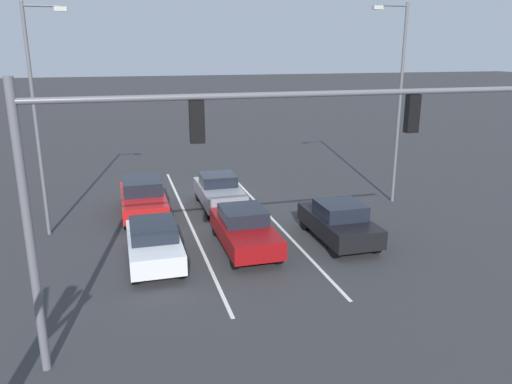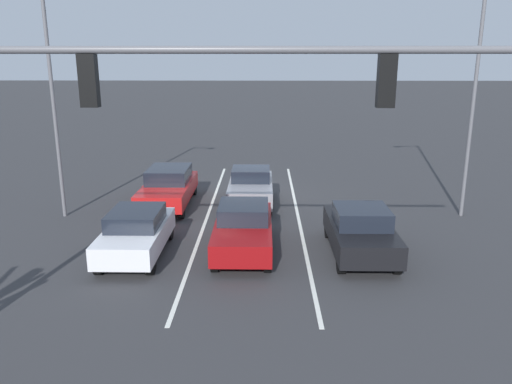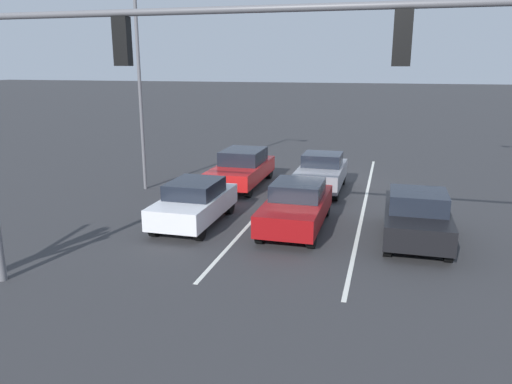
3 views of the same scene
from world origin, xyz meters
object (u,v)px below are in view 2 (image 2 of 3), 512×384
(car_gray_midlane_second, at_px, (251,187))
(street_lamp_left_shoulder, at_px, (471,82))
(car_maroon_midlane_front, at_px, (243,228))
(car_red_rightlane_second, at_px, (168,187))
(car_black_leftlane_front, at_px, (360,231))
(traffic_signal_gantry, at_px, (101,119))
(street_lamp_right_shoulder, at_px, (56,87))
(car_white_rightlane_front, at_px, (136,232))

(car_gray_midlane_second, bearing_deg, street_lamp_left_shoulder, 171.07)
(car_maroon_midlane_front, bearing_deg, car_red_rightlane_second, -56.75)
(car_black_leftlane_front, bearing_deg, car_maroon_midlane_front, -4.18)
(car_red_rightlane_second, height_order, traffic_signal_gantry, traffic_signal_gantry)
(car_red_rightlane_second, xyz_separation_m, street_lamp_left_shoulder, (-11.68, 1.32, 4.38))
(car_maroon_midlane_front, bearing_deg, car_black_leftlane_front, 175.82)
(car_maroon_midlane_front, height_order, street_lamp_right_shoulder, street_lamp_right_shoulder)
(car_gray_midlane_second, distance_m, traffic_signal_gantry, 11.99)
(car_maroon_midlane_front, relative_size, car_white_rightlane_front, 1.10)
(car_gray_midlane_second, distance_m, street_lamp_right_shoulder, 8.45)
(car_gray_midlane_second, height_order, traffic_signal_gantry, traffic_signal_gantry)
(car_maroon_midlane_front, distance_m, traffic_signal_gantry, 7.58)
(car_white_rightlane_front, height_order, car_gray_midlane_second, car_gray_midlane_second)
(car_white_rightlane_front, height_order, car_red_rightlane_second, car_red_rightlane_second)
(car_red_rightlane_second, height_order, street_lamp_right_shoulder, street_lamp_right_shoulder)
(car_maroon_midlane_front, distance_m, car_black_leftlane_front, 3.70)
(car_red_rightlane_second, bearing_deg, car_black_leftlane_front, 142.52)
(car_black_leftlane_front, relative_size, street_lamp_right_shoulder, 0.47)
(car_black_leftlane_front, relative_size, car_white_rightlane_front, 1.03)
(car_black_leftlane_front, height_order, car_white_rightlane_front, car_black_leftlane_front)
(car_maroon_midlane_front, height_order, car_white_rightlane_front, car_maroon_midlane_front)
(car_maroon_midlane_front, height_order, traffic_signal_gantry, traffic_signal_gantry)
(car_red_rightlane_second, bearing_deg, car_white_rightlane_front, 90.38)
(car_black_leftlane_front, xyz_separation_m, street_lamp_right_shoulder, (10.75, -3.79, 4.20))
(car_maroon_midlane_front, xyz_separation_m, car_gray_midlane_second, (-0.10, -5.12, 0.03))
(car_red_rightlane_second, xyz_separation_m, street_lamp_right_shoulder, (3.68, 1.63, 4.19))
(traffic_signal_gantry, bearing_deg, car_red_rightlane_second, -84.87)
(car_maroon_midlane_front, height_order, car_black_leftlane_front, car_black_leftlane_front)
(car_red_rightlane_second, xyz_separation_m, traffic_signal_gantry, (-0.99, 11.01, 4.14))
(street_lamp_left_shoulder, bearing_deg, street_lamp_right_shoulder, 1.17)
(car_white_rightlane_front, relative_size, car_red_rightlane_second, 0.86)
(car_maroon_midlane_front, xyz_separation_m, traffic_signal_gantry, (2.39, 5.86, 4.17))
(car_red_rightlane_second, distance_m, street_lamp_left_shoulder, 12.54)
(car_white_rightlane_front, distance_m, street_lamp_left_shoulder, 13.17)
(car_white_rightlane_front, height_order, street_lamp_left_shoulder, street_lamp_left_shoulder)
(car_black_leftlane_front, bearing_deg, car_gray_midlane_second, -56.30)
(street_lamp_right_shoulder, bearing_deg, street_lamp_left_shoulder, -178.83)
(car_maroon_midlane_front, relative_size, car_red_rightlane_second, 0.94)
(street_lamp_left_shoulder, bearing_deg, car_black_leftlane_front, 41.67)
(car_white_rightlane_front, distance_m, car_red_rightlane_second, 5.61)
(traffic_signal_gantry, relative_size, street_lamp_left_shoulder, 1.37)
(car_white_rightlane_front, distance_m, car_gray_midlane_second, 6.55)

